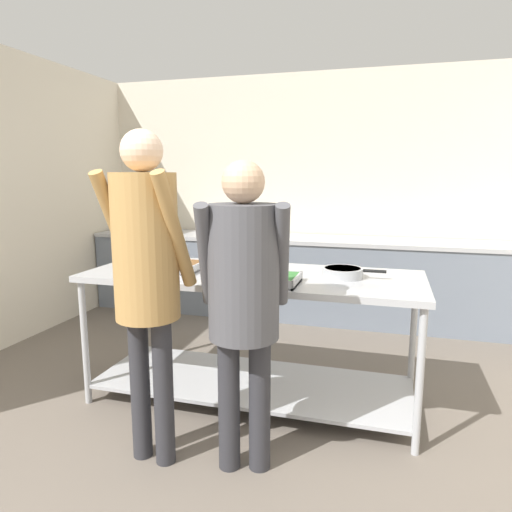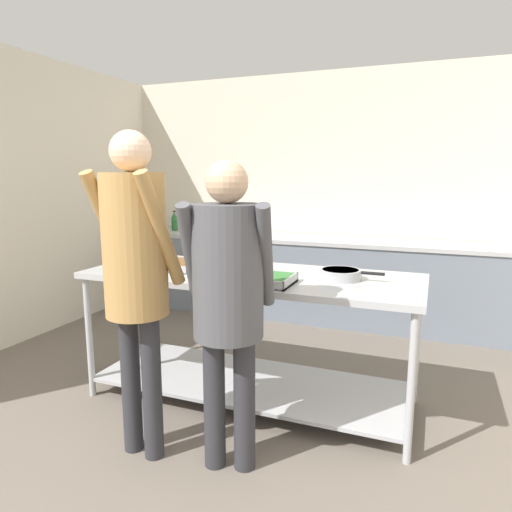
{
  "view_description": "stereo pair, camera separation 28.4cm",
  "coord_description": "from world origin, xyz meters",
  "px_view_note": "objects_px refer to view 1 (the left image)",
  "views": [
    {
      "loc": [
        0.84,
        -1.13,
        1.54
      ],
      "look_at": [
        -0.02,
        1.81,
        1.0
      ],
      "focal_mm": 32.0,
      "sensor_mm": 36.0,
      "label": 1
    },
    {
      "loc": [
        1.11,
        -1.04,
        1.54
      ],
      "look_at": [
        -0.02,
        1.81,
        1.0
      ],
      "focal_mm": 32.0,
      "sensor_mm": 36.0,
      "label": 2
    }
  ],
  "objects_px": {
    "guest_serving_left": "(244,286)",
    "guest_serving_right": "(146,262)",
    "serving_tray_vegetables": "(265,279)",
    "water_bottle": "(155,222)",
    "serving_tray_roast": "(170,266)",
    "sauce_pan": "(343,272)",
    "plate_stack": "(228,266)"
  },
  "relations": [
    {
      "from": "guest_serving_right",
      "to": "water_bottle",
      "type": "xyz_separation_m",
      "value": [
        -1.48,
        2.79,
        -0.11
      ]
    },
    {
      "from": "water_bottle",
      "to": "sauce_pan",
      "type": "bearing_deg",
      "value": -39.12
    },
    {
      "from": "plate_stack",
      "to": "serving_tray_vegetables",
      "type": "distance_m",
      "value": 0.5
    },
    {
      "from": "guest_serving_right",
      "to": "water_bottle",
      "type": "bearing_deg",
      "value": 117.87
    },
    {
      "from": "serving_tray_vegetables",
      "to": "guest_serving_left",
      "type": "relative_size",
      "value": 0.25
    },
    {
      "from": "guest_serving_right",
      "to": "serving_tray_roast",
      "type": "bearing_deg",
      "value": 108.57
    },
    {
      "from": "guest_serving_left",
      "to": "guest_serving_right",
      "type": "distance_m",
      "value": 0.52
    },
    {
      "from": "serving_tray_vegetables",
      "to": "water_bottle",
      "type": "height_order",
      "value": "water_bottle"
    },
    {
      "from": "water_bottle",
      "to": "guest_serving_left",
      "type": "bearing_deg",
      "value": -54.04
    },
    {
      "from": "guest_serving_right",
      "to": "serving_tray_vegetables",
      "type": "bearing_deg",
      "value": 49.93
    },
    {
      "from": "guest_serving_right",
      "to": "plate_stack",
      "type": "bearing_deg",
      "value": 82.87
    },
    {
      "from": "serving_tray_roast",
      "to": "water_bottle",
      "type": "height_order",
      "value": "water_bottle"
    },
    {
      "from": "serving_tray_roast",
      "to": "plate_stack",
      "type": "distance_m",
      "value": 0.4
    },
    {
      "from": "serving_tray_roast",
      "to": "plate_stack",
      "type": "bearing_deg",
      "value": 22.93
    },
    {
      "from": "serving_tray_vegetables",
      "to": "sauce_pan",
      "type": "relative_size",
      "value": 1.03
    },
    {
      "from": "water_bottle",
      "to": "plate_stack",
      "type": "bearing_deg",
      "value": -49.69
    },
    {
      "from": "guest_serving_left",
      "to": "plate_stack",
      "type": "bearing_deg",
      "value": 114.42
    },
    {
      "from": "serving_tray_roast",
      "to": "guest_serving_left",
      "type": "bearing_deg",
      "value": -42.53
    },
    {
      "from": "guest_serving_left",
      "to": "guest_serving_right",
      "type": "height_order",
      "value": "guest_serving_right"
    },
    {
      "from": "plate_stack",
      "to": "serving_tray_vegetables",
      "type": "relative_size",
      "value": 0.59
    },
    {
      "from": "serving_tray_roast",
      "to": "water_bottle",
      "type": "xyz_separation_m",
      "value": [
        -1.22,
        2.03,
        0.07
      ]
    },
    {
      "from": "guest_serving_left",
      "to": "water_bottle",
      "type": "xyz_separation_m",
      "value": [
        -1.98,
        2.72,
        -0.0
      ]
    },
    {
      "from": "plate_stack",
      "to": "serving_tray_vegetables",
      "type": "height_order",
      "value": "serving_tray_vegetables"
    },
    {
      "from": "plate_stack",
      "to": "guest_serving_left",
      "type": "height_order",
      "value": "guest_serving_left"
    },
    {
      "from": "guest_serving_left",
      "to": "water_bottle",
      "type": "bearing_deg",
      "value": 125.96
    },
    {
      "from": "serving_tray_roast",
      "to": "guest_serving_left",
      "type": "height_order",
      "value": "guest_serving_left"
    },
    {
      "from": "guest_serving_left",
      "to": "guest_serving_right",
      "type": "bearing_deg",
      "value": -172.38
    },
    {
      "from": "serving_tray_roast",
      "to": "sauce_pan",
      "type": "xyz_separation_m",
      "value": [
        1.17,
        0.09,
        0.01
      ]
    },
    {
      "from": "sauce_pan",
      "to": "water_bottle",
      "type": "bearing_deg",
      "value": 140.88
    },
    {
      "from": "sauce_pan",
      "to": "water_bottle",
      "type": "height_order",
      "value": "water_bottle"
    },
    {
      "from": "serving_tray_vegetables",
      "to": "guest_serving_left",
      "type": "height_order",
      "value": "guest_serving_left"
    },
    {
      "from": "plate_stack",
      "to": "water_bottle",
      "type": "height_order",
      "value": "water_bottle"
    }
  ]
}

